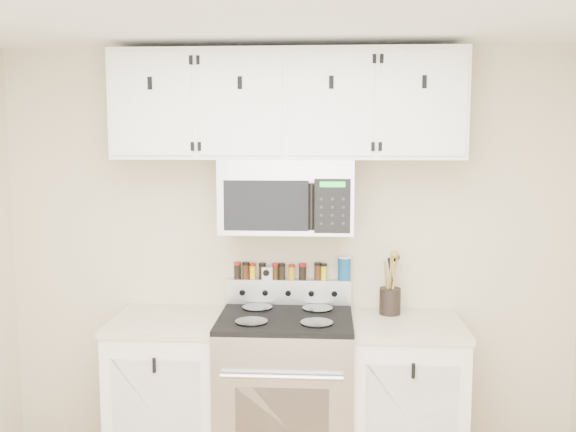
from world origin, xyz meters
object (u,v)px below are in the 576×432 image
object	(u,v)px
utensil_crock	(390,299)
range	(286,393)
microwave	(287,195)
salt_canister	(344,268)

from	to	relation	value
utensil_crock	range	bearing A→B (deg)	-163.73
utensil_crock	microwave	bearing A→B (deg)	-175.21
range	utensil_crock	bearing A→B (deg)	16.27
range	microwave	xyz separation A→B (m)	(0.00, 0.13, 1.14)
range	utensil_crock	xyz separation A→B (m)	(0.61, 0.18, 0.53)
range	microwave	bearing A→B (deg)	89.77
salt_canister	utensil_crock	bearing A→B (deg)	-21.21
range	utensil_crock	world-z (taller)	utensil_crock
microwave	salt_canister	distance (m)	0.59
microwave	utensil_crock	bearing A→B (deg)	4.79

